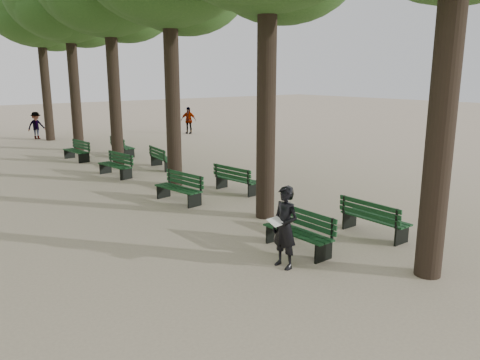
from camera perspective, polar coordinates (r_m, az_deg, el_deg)
ground at (r=10.35m, az=7.77°, el=-9.89°), size 120.00×120.00×0.00m
tree_central_5 at (r=30.98m, az=-23.32°, el=18.66°), size 6.00×6.00×9.95m
bench_left_0 at (r=10.86m, az=7.03°, el=-7.21°), size 0.58×1.80×0.92m
bench_left_1 at (r=14.89m, az=-7.51°, el=-1.68°), size 0.81×1.86×0.92m
bench_left_2 at (r=19.13m, az=-14.95°, el=1.23°), size 0.78×1.85×0.92m
bench_left_3 at (r=23.21m, az=-19.31°, el=2.93°), size 0.73×1.84×0.92m
bench_right_0 at (r=12.24m, az=16.07°, el=-5.29°), size 0.57×1.80×0.92m
bench_right_1 at (r=16.03m, az=-0.33°, el=-0.52°), size 0.77×1.85×0.92m
bench_right_2 at (r=20.29m, az=-9.33°, el=2.15°), size 0.78×1.86×0.92m
bench_right_3 at (r=23.91m, az=-14.09°, el=3.54°), size 0.62×1.82×0.92m
man_with_map at (r=9.75m, az=5.49°, el=-5.77°), size 0.63×0.72×1.75m
pedestrian_c at (r=32.03m, az=-6.31°, el=7.25°), size 0.96×1.02×1.79m
pedestrian_b at (r=31.76m, az=-23.58°, el=6.11°), size 1.13×0.55×1.68m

